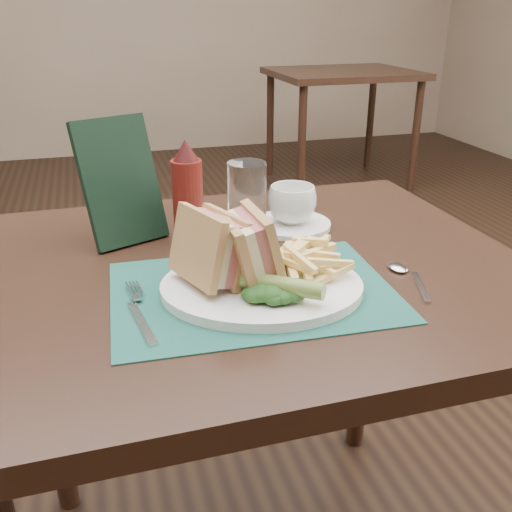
{
  "coord_description": "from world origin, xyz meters",
  "views": [
    {
      "loc": [
        -0.24,
        -1.33,
        1.14
      ],
      "look_at": [
        -0.02,
        -0.58,
        0.8
      ],
      "focal_mm": 40.0,
      "sensor_mm": 36.0,
      "label": 1
    }
  ],
  "objects": [
    {
      "name": "floor",
      "position": [
        0.0,
        0.0,
        0.0
      ],
      "size": [
        7.0,
        7.0,
        0.0
      ],
      "primitive_type": "plane",
      "color": "black",
      "rests_on": "ground"
    },
    {
      "name": "wall_back",
      "position": [
        0.0,
        3.5,
        0.0
      ],
      "size": [
        6.0,
        0.0,
        6.0
      ],
      "primitive_type": "plane",
      "rotation": [
        1.57,
        0.0,
        0.0
      ],
      "color": "gray",
      "rests_on": "ground"
    },
    {
      "name": "table_main",
      "position": [
        0.0,
        -0.5,
        0.38
      ],
      "size": [
        0.9,
        0.75,
        0.75
      ],
      "primitive_type": null,
      "color": "black",
      "rests_on": "ground"
    },
    {
      "name": "table_bg_right",
      "position": [
        1.39,
        2.2,
        0.38
      ],
      "size": [
        0.9,
        0.75,
        0.75
      ],
      "primitive_type": null,
      "color": "black",
      "rests_on": "ground"
    },
    {
      "name": "placemat",
      "position": [
        -0.03,
        -0.6,
        0.75
      ],
      "size": [
        0.43,
        0.32,
        0.0
      ],
      "primitive_type": "cube",
      "rotation": [
        0.0,
        0.0,
        -0.05
      ],
      "color": "#174B41",
      "rests_on": "table_main"
    },
    {
      "name": "plate",
      "position": [
        -0.02,
        -0.61,
        0.76
      ],
      "size": [
        0.35,
        0.31,
        0.01
      ],
      "primitive_type": null,
      "rotation": [
        0.0,
        0.0,
        -0.24
      ],
      "color": "white",
      "rests_on": "placemat"
    },
    {
      "name": "sandwich_half_a",
      "position": [
        -0.11,
        -0.59,
        0.82
      ],
      "size": [
        0.11,
        0.13,
        0.11
      ],
      "primitive_type": null,
      "rotation": [
        0.0,
        0.24,
        0.36
      ],
      "color": "tan",
      "rests_on": "plate"
    },
    {
      "name": "sandwich_half_b",
      "position": [
        -0.05,
        -0.6,
        0.82
      ],
      "size": [
        0.08,
        0.11,
        0.11
      ],
      "primitive_type": null,
      "rotation": [
        0.0,
        -0.24,
        0.05
      ],
      "color": "tan",
      "rests_on": "plate"
    },
    {
      "name": "kale_garnish",
      "position": [
        -0.02,
        -0.66,
        0.78
      ],
      "size": [
        0.11,
        0.08,
        0.03
      ],
      "primitive_type": null,
      "color": "#193E16",
      "rests_on": "plate"
    },
    {
      "name": "pickle_spear",
      "position": [
        -0.01,
        -0.67,
        0.79
      ],
      "size": [
        0.11,
        0.1,
        0.03
      ],
      "primitive_type": "cylinder",
      "rotation": [
        1.54,
        0.0,
        0.86
      ],
      "color": "#57742C",
      "rests_on": "plate"
    },
    {
      "name": "fries_pile",
      "position": [
        0.05,
        -0.59,
        0.79
      ],
      "size": [
        0.18,
        0.2,
        0.05
      ],
      "primitive_type": null,
      "color": "#EFCF77",
      "rests_on": "plate"
    },
    {
      "name": "fork",
      "position": [
        -0.2,
        -0.62,
        0.76
      ],
      "size": [
        0.06,
        0.17,
        0.01
      ],
      "primitive_type": null,
      "rotation": [
        0.0,
        0.0,
        0.15
      ],
      "color": "silver",
      "rests_on": "placemat"
    },
    {
      "name": "spoon",
      "position": [
        0.22,
        -0.64,
        0.76
      ],
      "size": [
        0.08,
        0.15,
        0.01
      ],
      "primitive_type": null,
      "rotation": [
        0.0,
        0.0,
        -0.35
      ],
      "color": "silver",
      "rests_on": "table_main"
    },
    {
      "name": "saucer",
      "position": [
        0.12,
        -0.36,
        0.76
      ],
      "size": [
        0.15,
        0.15,
        0.01
      ],
      "primitive_type": "cylinder",
      "rotation": [
        0.0,
        0.0,
        -0.02
      ],
      "color": "white",
      "rests_on": "table_main"
    },
    {
      "name": "coffee_cup",
      "position": [
        0.12,
        -0.36,
        0.8
      ],
      "size": [
        0.11,
        0.11,
        0.07
      ],
      "primitive_type": "imported",
      "rotation": [
        0.0,
        0.0,
        0.29
      ],
      "color": "white",
      "rests_on": "saucer"
    },
    {
      "name": "drinking_glass",
      "position": [
        0.03,
        -0.35,
        0.81
      ],
      "size": [
        0.08,
        0.08,
        0.13
      ],
      "primitive_type": "cylinder",
      "rotation": [
        0.0,
        0.0,
        0.14
      ],
      "color": "white",
      "rests_on": "table_main"
    },
    {
      "name": "ketchup_bottle",
      "position": [
        -0.09,
        -0.38,
        0.84
      ],
      "size": [
        0.07,
        0.07,
        0.19
      ],
      "primitive_type": null,
      "rotation": [
        0.0,
        0.0,
        0.27
      ],
      "color": "#5B140F",
      "rests_on": "table_main"
    },
    {
      "name": "check_presenter",
      "position": [
        -0.2,
        -0.33,
        0.86
      ],
      "size": [
        0.16,
        0.13,
        0.22
      ],
      "primitive_type": "cube",
      "rotation": [
        -0.31,
        0.0,
        0.39
      ],
      "color": "black",
      "rests_on": "table_main"
    }
  ]
}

